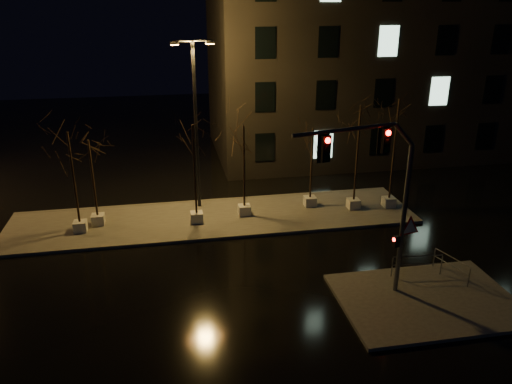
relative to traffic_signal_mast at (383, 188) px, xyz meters
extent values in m
plane|color=black|center=(-5.41, 2.95, -4.82)|extent=(90.00, 90.00, 0.00)
cube|color=#484640|center=(-5.41, 8.95, -4.75)|extent=(22.00, 5.00, 0.15)
cube|color=#484640|center=(2.09, -0.55, -4.75)|extent=(7.00, 5.00, 0.15)
cube|color=black|center=(8.59, 20.95, 2.68)|extent=(25.00, 12.00, 15.00)
cube|color=beige|center=(-12.38, 8.41, -4.40)|extent=(0.65, 0.65, 0.55)
cylinder|color=black|center=(-12.38, 8.41, -1.78)|extent=(0.11, 0.11, 4.68)
cube|color=beige|center=(-11.58, 9.11, -4.40)|extent=(0.65, 0.65, 0.55)
cylinder|color=black|center=(-11.58, 9.11, -2.09)|extent=(0.11, 0.11, 4.06)
cube|color=beige|center=(-6.41, 8.47, -4.40)|extent=(0.65, 0.65, 0.55)
cylinder|color=black|center=(-6.41, 8.47, -1.75)|extent=(0.11, 0.11, 4.75)
cube|color=beige|center=(-3.75, 8.97, -4.40)|extent=(0.65, 0.65, 0.55)
cylinder|color=black|center=(-3.75, 8.97, -1.88)|extent=(0.11, 0.11, 4.49)
cube|color=beige|center=(0.17, 9.53, -4.40)|extent=(0.65, 0.65, 0.55)
cylinder|color=black|center=(0.17, 9.53, -2.10)|extent=(0.11, 0.11, 4.04)
cube|color=beige|center=(2.51, 8.73, -4.40)|extent=(0.65, 0.65, 0.55)
cylinder|color=black|center=(2.51, 8.73, -1.44)|extent=(0.11, 0.11, 5.36)
cube|color=beige|center=(4.59, 8.60, -4.40)|extent=(0.65, 0.65, 0.55)
cylinder|color=black|center=(4.59, 8.60, -1.30)|extent=(0.11, 0.11, 5.65)
cylinder|color=#53565A|center=(1.12, 0.27, -1.58)|extent=(0.19, 0.19, 6.18)
cylinder|color=#53565A|center=(-1.72, -0.40, 2.37)|extent=(4.04, 1.08, 0.14)
cube|color=black|center=(-0.08, -0.01, 1.80)|extent=(0.35, 0.29, 0.93)
cube|color=black|center=(-2.48, -0.58, 1.80)|extent=(0.35, 0.29, 0.93)
cube|color=black|center=(0.90, 0.22, -2.41)|extent=(0.26, 0.23, 0.46)
cone|color=red|center=(1.43, 0.29, -1.89)|extent=(1.05, 0.28, 1.07)
sphere|color=#FF0C07|center=(1.12, 0.27, 2.11)|extent=(0.19, 0.19, 0.19)
cylinder|color=black|center=(-6.11, 10.65, -0.09)|extent=(0.18, 0.18, 9.17)
cylinder|color=black|center=(-6.11, 10.65, 4.50)|extent=(2.01, 0.32, 0.09)
cube|color=orange|center=(-7.02, 10.55, 4.36)|extent=(0.48, 0.31, 0.18)
cube|color=orange|center=(-5.19, 10.76, 4.36)|extent=(0.48, 0.31, 0.18)
cylinder|color=#53565A|center=(1.41, 1.29, -4.23)|extent=(0.05, 0.05, 0.89)
cylinder|color=#53565A|center=(3.58, 1.07, -4.23)|extent=(0.05, 0.05, 0.89)
cylinder|color=#53565A|center=(2.50, 1.18, -3.73)|extent=(2.17, 0.26, 0.04)
cylinder|color=#53565A|center=(2.50, 1.18, -4.13)|extent=(2.17, 0.26, 0.04)
cylinder|color=#53565A|center=(4.18, -0.06, -4.24)|extent=(0.05, 0.05, 0.86)
cylinder|color=#53565A|center=(3.63, 1.77, -4.24)|extent=(0.05, 0.05, 0.86)
cylinder|color=#53565A|center=(3.91, 0.85, -3.76)|extent=(0.59, 1.84, 0.04)
cylinder|color=#53565A|center=(3.91, 0.85, -4.15)|extent=(0.59, 1.84, 0.04)
camera|label=1|loc=(-7.72, -16.06, 6.51)|focal=35.00mm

